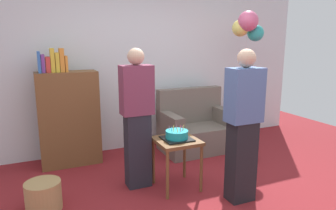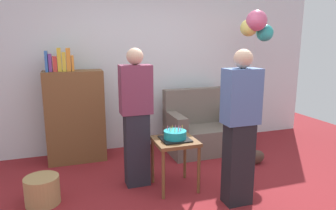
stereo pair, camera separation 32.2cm
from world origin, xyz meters
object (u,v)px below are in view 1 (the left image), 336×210
object	(u,v)px
bookshelf	(69,117)
wicker_basket	(43,196)
person_blowing_candles	(137,118)
person_holding_cake	(243,126)
birthday_cake	(177,135)
couch	(195,129)
handbag	(250,154)
balloon_bunch	(248,26)
side_table	(177,147)

from	to	relation	value
bookshelf	wicker_basket	distance (m)	1.33
person_blowing_candles	wicker_basket	xyz separation A→B (m)	(-1.06, -0.13, -0.68)
person_holding_cake	wicker_basket	world-z (taller)	person_holding_cake
birthday_cake	person_blowing_candles	size ratio (longest dim) A/B	0.20
couch	handbag	distance (m)	0.93
person_blowing_candles	birthday_cake	bearing A→B (deg)	-37.80
bookshelf	balloon_bunch	xyz separation A→B (m)	(2.62, -0.45, 1.23)
birthday_cake	person_holding_cake	bearing A→B (deg)	-46.28
person_holding_cake	wicker_basket	distance (m)	2.18
birthday_cake	handbag	bearing A→B (deg)	12.86
handbag	wicker_basket	bearing A→B (deg)	-176.11
wicker_basket	birthday_cake	bearing A→B (deg)	-4.37
bookshelf	birthday_cake	xyz separation A→B (m)	(1.05, -1.26, -0.04)
bookshelf	person_holding_cake	bearing A→B (deg)	-49.04
couch	person_holding_cake	world-z (taller)	person_holding_cake
side_table	couch	bearing A→B (deg)	51.79
bookshelf	birthday_cake	world-z (taller)	bookshelf
wicker_basket	handbag	xyz separation A→B (m)	(2.78, 0.19, -0.05)
side_table	birthday_cake	distance (m)	0.14
couch	person_blowing_candles	bearing A→B (deg)	-146.21
person_blowing_candles	handbag	bearing A→B (deg)	-4.72
person_blowing_candles	wicker_basket	world-z (taller)	person_blowing_candles
birthday_cake	balloon_bunch	bearing A→B (deg)	27.51
person_blowing_candles	balloon_bunch	distance (m)	2.32
person_holding_cake	balloon_bunch	xyz separation A→B (m)	(1.06, 1.35, 1.08)
birthday_cake	person_holding_cake	xyz separation A→B (m)	(0.51, -0.53, 0.19)
person_holding_cake	wicker_basket	bearing A→B (deg)	-13.33
couch	bookshelf	bearing A→B (deg)	173.83
person_holding_cake	balloon_bunch	bearing A→B (deg)	-123.26
couch	person_holding_cake	bearing A→B (deg)	-101.49
couch	handbag	xyz separation A→B (m)	(0.48, -0.76, -0.24)
bookshelf	balloon_bunch	distance (m)	2.93
birthday_cake	person_blowing_candles	distance (m)	0.50
bookshelf	handbag	size ratio (longest dim) A/B	5.75
bookshelf	person_holding_cake	xyz separation A→B (m)	(1.56, -1.80, 0.15)
couch	side_table	world-z (taller)	couch
balloon_bunch	bookshelf	bearing A→B (deg)	170.31
bookshelf	wicker_basket	bearing A→B (deg)	-109.58
bookshelf	birthday_cake	distance (m)	1.64
side_table	person_holding_cake	xyz separation A→B (m)	(0.51, -0.53, 0.33)
bookshelf	person_blowing_candles	bearing A→B (deg)	-57.47
bookshelf	person_blowing_candles	size ratio (longest dim) A/B	0.99
side_table	handbag	xyz separation A→B (m)	(1.32, 0.30, -0.40)
couch	person_blowing_candles	world-z (taller)	person_blowing_candles
balloon_bunch	person_blowing_candles	bearing A→B (deg)	-163.56
birthday_cake	person_blowing_candles	xyz separation A→B (m)	(-0.40, 0.24, 0.19)
birthday_cake	handbag	distance (m)	1.46
person_blowing_candles	person_holding_cake	size ratio (longest dim) A/B	1.00
side_table	person_holding_cake	world-z (taller)	person_holding_cake
birthday_cake	wicker_basket	size ratio (longest dim) A/B	0.89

